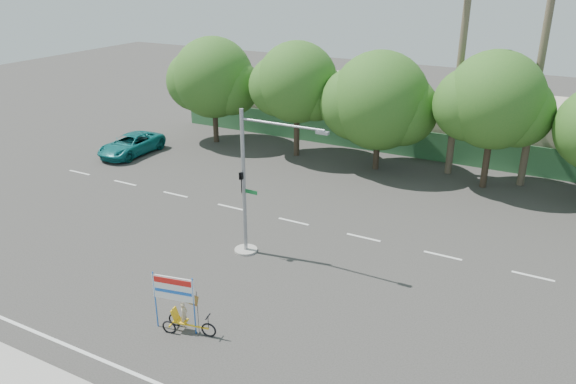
% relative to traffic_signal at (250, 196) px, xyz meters
% --- Properties ---
extents(ground, '(120.00, 120.00, 0.00)m').
position_rel_traffic_signal_xyz_m(ground, '(2.20, -3.98, -2.92)').
color(ground, '#33302D').
rests_on(ground, ground).
extents(fence, '(38.00, 0.08, 2.00)m').
position_rel_traffic_signal_xyz_m(fence, '(2.20, 17.52, -1.92)').
color(fence, '#336B3D').
rests_on(fence, ground).
extents(building_left, '(12.00, 8.00, 4.00)m').
position_rel_traffic_signal_xyz_m(building_left, '(-7.80, 22.02, -0.92)').
color(building_left, '#B9AE93').
rests_on(building_left, ground).
extents(building_right, '(14.00, 8.00, 3.60)m').
position_rel_traffic_signal_xyz_m(building_right, '(10.20, 22.02, -1.12)').
color(building_right, '#B9AE93').
rests_on(building_right, ground).
extents(tree_far_left, '(7.14, 6.00, 7.96)m').
position_rel_traffic_signal_xyz_m(tree_far_left, '(-11.85, 14.02, 1.84)').
color(tree_far_left, '#473828').
rests_on(tree_far_left, ground).
extents(tree_left, '(6.66, 5.60, 8.07)m').
position_rel_traffic_signal_xyz_m(tree_left, '(-4.85, 14.02, 2.14)').
color(tree_left, '#473828').
rests_on(tree_left, ground).
extents(tree_center, '(7.62, 6.40, 7.85)m').
position_rel_traffic_signal_xyz_m(tree_center, '(1.14, 14.02, 1.55)').
color(tree_center, '#473828').
rests_on(tree_center, ground).
extents(tree_right, '(6.90, 5.80, 8.36)m').
position_rel_traffic_signal_xyz_m(tree_right, '(8.15, 14.02, 2.32)').
color(tree_right, '#473828').
rests_on(tree_right, ground).
extents(palm_tall, '(3.73, 3.79, 17.45)m').
position_rel_traffic_signal_xyz_m(palm_tall, '(10.20, 15.52, 7.55)').
color(palm_tall, '#70604C').
rests_on(palm_tall, ground).
extents(palm_short, '(3.73, 3.79, 14.45)m').
position_rel_traffic_signal_xyz_m(palm_short, '(5.70, 15.52, 5.94)').
color(palm_short, '#70604C').
rests_on(palm_short, ground).
extents(traffic_signal, '(4.72, 1.10, 7.00)m').
position_rel_traffic_signal_xyz_m(traffic_signal, '(0.00, 0.00, 0.00)').
color(traffic_signal, gray).
rests_on(traffic_signal, ground).
extents(trike_billboard, '(2.43, 0.83, 2.42)m').
position_rel_traffic_signal_xyz_m(trike_billboard, '(0.96, -6.50, -1.94)').
color(trike_billboard, black).
rests_on(trike_billboard, ground).
extents(pickup_truck, '(2.46, 5.29, 1.47)m').
position_rel_traffic_signal_xyz_m(pickup_truck, '(-15.40, 8.57, -2.19)').
color(pickup_truck, '#0F6A69').
rests_on(pickup_truck, ground).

